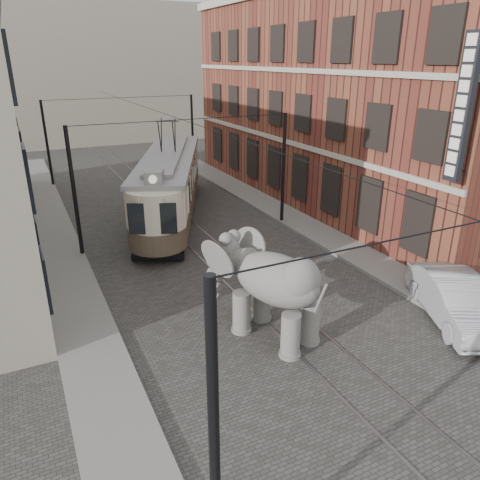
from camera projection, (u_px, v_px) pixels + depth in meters
ground at (247, 285)px, 18.91m from camera, size 120.00×120.00×0.00m
tram_rails at (247, 284)px, 18.91m from camera, size 1.54×80.00×0.02m
sidewalk_right at (363, 257)px, 21.32m from camera, size 2.00×60.00×0.15m
sidewalk_left at (82, 320)px, 16.25m from camera, size 2.00×60.00×0.15m
brick_building at (341, 103)px, 28.70m from camera, size 8.00×26.00×12.00m
distant_block at (81, 74)px, 49.81m from camera, size 28.00×10.00×14.00m
catenary at (196, 186)px, 21.91m from camera, size 11.00×30.20×6.00m
tram at (169, 170)px, 26.25m from camera, size 8.05×13.76×5.46m
elephant at (276, 293)px, 14.83m from camera, size 4.61×5.99×3.24m
parked_car at (455, 300)px, 16.08m from camera, size 3.63×5.23×1.63m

